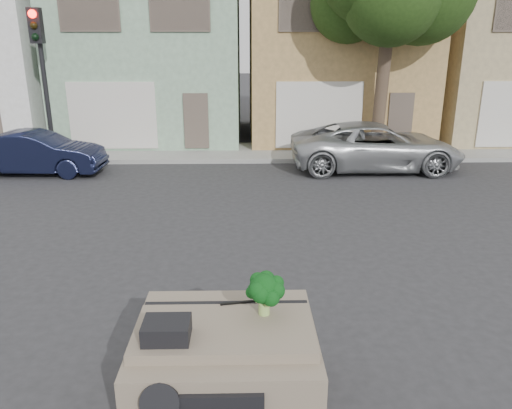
{
  "coord_description": "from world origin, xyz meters",
  "views": [
    {
      "loc": [
        0.23,
        -7.81,
        4.03
      ],
      "look_at": [
        0.42,
        0.5,
        1.3
      ],
      "focal_mm": 35.0,
      "sensor_mm": 36.0,
      "label": 1
    }
  ],
  "objects_px": {
    "traffic_signal": "(44,87)",
    "broccoli": "(264,294)",
    "silver_pickup": "(374,169)",
    "navy_sedan": "(40,174)"
  },
  "relations": [
    {
      "from": "broccoli",
      "to": "silver_pickup",
      "type": "bearing_deg",
      "value": 69.67
    },
    {
      "from": "navy_sedan",
      "to": "broccoli",
      "type": "height_order",
      "value": "broccoli"
    },
    {
      "from": "navy_sedan",
      "to": "traffic_signal",
      "type": "distance_m",
      "value": 3.1
    },
    {
      "from": "traffic_signal",
      "to": "broccoli",
      "type": "bearing_deg",
      "value": -60.76
    },
    {
      "from": "silver_pickup",
      "to": "traffic_signal",
      "type": "distance_m",
      "value": 11.38
    },
    {
      "from": "navy_sedan",
      "to": "silver_pickup",
      "type": "distance_m",
      "value": 10.83
    },
    {
      "from": "silver_pickup",
      "to": "traffic_signal",
      "type": "height_order",
      "value": "traffic_signal"
    },
    {
      "from": "traffic_signal",
      "to": "navy_sedan",
      "type": "bearing_deg",
      "value": -84.18
    },
    {
      "from": "traffic_signal",
      "to": "broccoli",
      "type": "relative_size",
      "value": 10.26
    },
    {
      "from": "navy_sedan",
      "to": "broccoli",
      "type": "bearing_deg",
      "value": -145.13
    }
  ]
}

